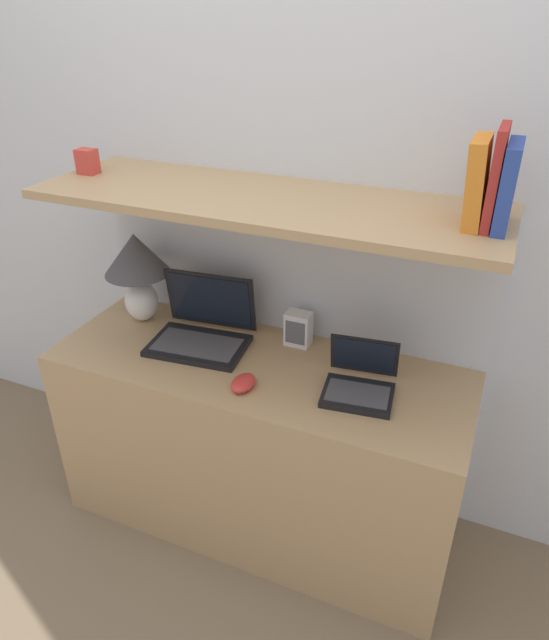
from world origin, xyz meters
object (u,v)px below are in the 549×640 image
object	(u,v)px
book_orange	(477,182)
shelf_gadget	(87,161)
router_box	(298,329)
table_lamp	(137,264)
book_blue	(508,186)
computer_mouse	(243,383)
laptop_small	(360,383)
book_red	(495,178)
laptop_large	(202,330)

from	to	relation	value
book_orange	shelf_gadget	world-z (taller)	book_orange
router_box	table_lamp	bearing A→B (deg)	-173.76
book_blue	shelf_gadget	size ratio (longest dim) A/B	2.64
shelf_gadget	router_box	bearing A→B (deg)	9.03
computer_mouse	shelf_gadget	world-z (taller)	shelf_gadget
table_lamp	laptop_small	xyz separation A→B (m)	(0.90, -0.13, -0.20)
router_box	book_red	xyz separation A→B (m)	(0.56, -0.12, 0.63)
book_red	book_orange	distance (m)	0.04
laptop_large	shelf_gadget	xyz separation A→B (m)	(-0.41, 0.01, 0.56)
computer_mouse	book_red	xyz separation A→B (m)	(0.63, 0.20, 0.68)
laptop_small	shelf_gadget	bearing A→B (deg)	175.53
laptop_large	shelf_gadget	world-z (taller)	shelf_gadget
laptop_large	laptop_small	size ratio (longest dim) A/B	1.50
laptop_small	shelf_gadget	distance (m)	1.17
table_lamp	book_blue	xyz separation A→B (m)	(1.22, -0.05, 0.45)
computer_mouse	book_orange	distance (m)	0.91
table_lamp	laptop_large	bearing A→B (deg)	-11.18
book_blue	shelf_gadget	bearing A→B (deg)	180.00
router_box	computer_mouse	bearing A→B (deg)	-101.36
router_box	book_red	distance (m)	0.86
computer_mouse	book_orange	xyz separation A→B (m)	(0.59, 0.20, 0.66)
table_lamp	book_red	distance (m)	1.27
laptop_small	router_box	bearing A→B (deg)	145.38
book_orange	book_red	bearing A→B (deg)	0.00
computer_mouse	laptop_small	bearing A→B (deg)	19.72
book_orange	laptop_small	bearing A→B (deg)	-161.66
book_orange	shelf_gadget	distance (m)	1.25
laptop_large	computer_mouse	bearing A→B (deg)	-36.98
table_lamp	router_box	size ratio (longest dim) A/B	2.81
book_red	computer_mouse	bearing A→B (deg)	-162.01
book_blue	book_orange	xyz separation A→B (m)	(-0.07, -0.00, 0.00)
computer_mouse	laptop_large	bearing A→B (deg)	143.02
table_lamp	book_red	bearing A→B (deg)	-2.35
computer_mouse	book_orange	size ratio (longest dim) A/B	0.48
laptop_small	book_orange	world-z (taller)	book_orange
laptop_large	book_red	world-z (taller)	book_red
laptop_small	shelf_gadget	world-z (taller)	shelf_gadget
laptop_small	computer_mouse	world-z (taller)	laptop_small
laptop_large	router_box	world-z (taller)	laptop_large
router_box	shelf_gadget	xyz separation A→B (m)	(-0.73, -0.12, 0.55)
book_red	laptop_small	bearing A→B (deg)	-164.19
laptop_large	book_red	size ratio (longest dim) A/B	1.44
book_red	shelf_gadget	world-z (taller)	book_red
computer_mouse	book_orange	world-z (taller)	book_orange
laptop_large	router_box	distance (m)	0.35
shelf_gadget	laptop_small	bearing A→B (deg)	-4.47
laptop_large	shelf_gadget	distance (m)	0.69
book_blue	router_box	bearing A→B (deg)	168.98
laptop_small	book_red	distance (m)	0.72
book_blue	book_red	xyz separation A→B (m)	(-0.03, 0.00, 0.02)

